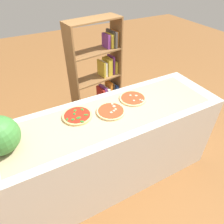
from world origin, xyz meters
TOP-DOWN VIEW (x-y plane):
  - ground_plane at (0.00, 0.00)m, footprint 12.00×12.00m
  - counter at (0.00, 0.00)m, footprint 2.24×0.71m
  - parchment_paper at (0.00, 0.00)m, footprint 1.98×0.55m
  - pizza_spinach_0 at (-0.30, 0.11)m, footprint 0.28×0.28m
  - pizza_mushroom_1 at (0.00, 0.02)m, footprint 0.27×0.27m
  - pizza_mushroom_2 at (0.30, 0.11)m, footprint 0.27×0.27m
  - bookshelf at (0.37, 1.01)m, footprint 0.73×0.35m

SIDE VIEW (x-z plane):
  - ground_plane at x=0.00m, z-range 0.00..0.00m
  - counter at x=0.00m, z-range 0.00..0.96m
  - bookshelf at x=0.37m, z-range -0.06..1.49m
  - parchment_paper at x=0.00m, z-range 0.96..0.96m
  - pizza_mushroom_2 at x=0.30m, z-range 0.96..0.98m
  - pizza_spinach_0 at x=-0.30m, z-range 0.96..0.98m
  - pizza_mushroom_1 at x=0.00m, z-range 0.96..0.98m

